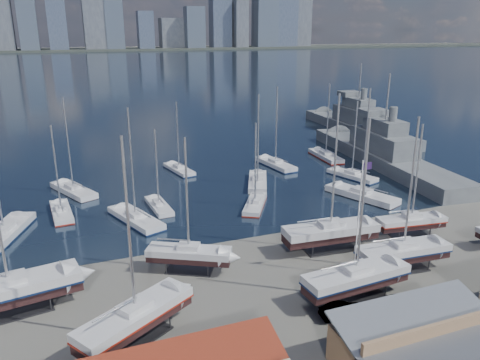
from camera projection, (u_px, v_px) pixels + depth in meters
name	position (u px, v px, depth m)	size (l,w,h in m)	color
ground	(315.00, 271.00, 47.97)	(1400.00, 1400.00, 0.00)	#605E59
water	(90.00, 66.00, 323.29)	(1400.00, 600.00, 0.40)	#182439
far_shore	(73.00, 50.00, 553.78)	(1400.00, 80.00, 2.20)	#2D332D
skyline	(63.00, 16.00, 533.92)	(639.14, 43.80, 107.69)	#475166
shed_grey	(430.00, 348.00, 33.10)	(12.60, 8.40, 4.17)	#8C6B4C
sailboat_cradle_0	(10.00, 291.00, 40.25)	(12.22, 5.23, 18.89)	#2D2D33
sailboat_cradle_1	(136.00, 317.00, 36.79)	(10.30, 7.91, 16.64)	#2D2D33
sailboat_cradle_2	(189.00, 254.00, 47.41)	(8.61, 6.20, 14.05)	#2D2D33
sailboat_cradle_3	(356.00, 277.00, 42.64)	(10.62, 3.65, 16.80)	#2D2D33
sailboat_cradle_4	(331.00, 232.00, 52.16)	(10.98, 3.79, 17.49)	#2D2D33
sailboat_cradle_5	(403.00, 251.00, 47.73)	(10.04, 3.49, 15.94)	#2D2D33
sailboat_cradle_6	(411.00, 221.00, 55.48)	(8.56, 3.40, 13.64)	#2D2D33
sailboat_moored_0	(5.00, 235.00, 55.72)	(6.86, 11.82, 17.05)	black
sailboat_moored_1	(62.00, 213.00, 62.53)	(3.02, 8.66, 12.72)	black
sailboat_moored_2	(74.00, 191.00, 70.78)	(6.66, 10.35, 15.20)	black
sailboat_moored_3	(136.00, 220.00, 60.22)	(6.21, 10.71, 15.46)	black
sailboat_moored_4	(159.00, 206.00, 64.69)	(2.68, 7.89, 11.72)	black
sailboat_moored_5	(179.00, 170.00, 81.60)	(4.02, 8.84, 12.76)	black
sailboat_moored_6	(255.00, 205.00, 65.31)	(6.32, 8.34, 12.47)	black
sailboat_moored_7	(258.00, 183.00, 74.82)	(6.57, 10.27, 15.09)	black
sailboat_moored_8	(275.00, 165.00, 84.64)	(4.19, 10.35, 15.03)	black
sailboat_moored_9	(361.00, 196.00, 68.74)	(6.92, 11.47, 16.76)	black
sailboat_moored_10	(352.00, 176.00, 78.14)	(5.22, 9.34, 13.46)	black
sailboat_moored_11	(326.00, 157.00, 90.06)	(3.42, 10.10, 14.86)	black
naval_ship_east	(382.00, 155.00, 86.00)	(11.33, 43.70, 17.89)	slate
naval_ship_west	(356.00, 126.00, 112.40)	(8.90, 42.04, 17.76)	slate
car_a	(212.00, 355.00, 34.43)	(1.92, 4.77, 1.63)	gray
car_b	(343.00, 311.00, 40.08)	(1.40, 4.00, 1.32)	gray
car_c	(429.00, 308.00, 40.40)	(2.24, 4.86, 1.35)	gray
car_d	(408.00, 315.00, 39.52)	(1.85, 4.56, 1.32)	gray
flagpole	(360.00, 211.00, 45.25)	(1.06, 0.12, 12.01)	white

